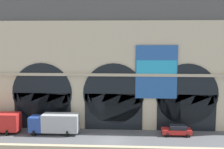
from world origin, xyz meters
The scene contains 4 objects.
ground_plane centered at (0.00, 0.00, 0.00)m, with size 200.00×200.00×0.00m, color #54565B.
station_building centered at (0.03, 7.77, 10.23)m, with size 48.50×5.96×20.96m.
box_truck_midwest centered at (-8.91, 2.43, 1.70)m, with size 7.50×2.91×3.12m.
car_mideast centered at (9.72, 2.74, 0.80)m, with size 4.40×2.22×1.55m.
Camera 1 is at (2.03, -38.00, 14.60)m, focal length 44.16 mm.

